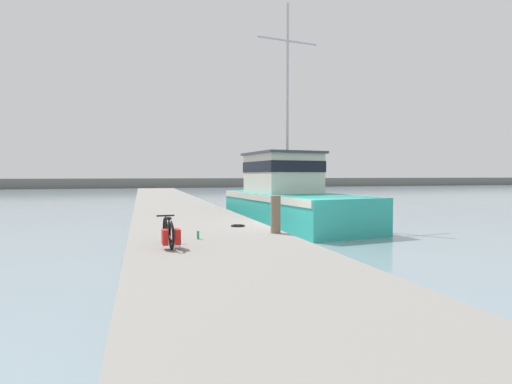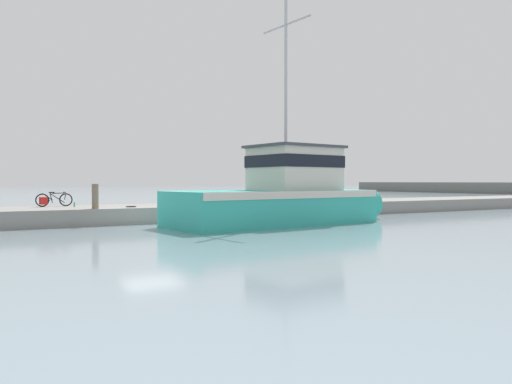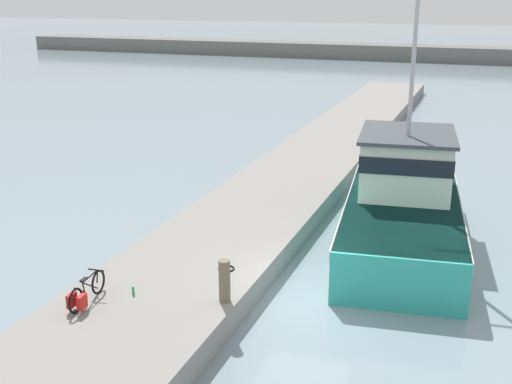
# 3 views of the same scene
# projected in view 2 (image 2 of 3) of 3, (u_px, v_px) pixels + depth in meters

# --- Properties ---
(ground_plane) EXTENTS (320.00, 320.00, 0.00)m
(ground_plane) POSITION_uv_depth(u_px,v_px,m) (152.00, 226.00, 21.70)
(ground_plane) COLOR gray
(dock_pier) EXTENTS (4.47, 80.00, 0.75)m
(dock_pier) POSITION_uv_depth(u_px,v_px,m) (131.00, 213.00, 24.59)
(dock_pier) COLOR gray
(dock_pier) RESTS_ON ground_plane
(fishing_boat_main) EXTENTS (4.81, 11.72, 10.94)m
(fishing_boat_main) POSITION_uv_depth(u_px,v_px,m) (284.00, 194.00, 22.82)
(fishing_boat_main) COLOR teal
(fishing_boat_main) RESTS_ON ground_plane
(bicycle_touring) EXTENTS (0.50, 1.71, 0.70)m
(bicycle_touring) POSITION_uv_depth(u_px,v_px,m) (51.00, 200.00, 23.91)
(bicycle_touring) COLOR black
(bicycle_touring) RESTS_ON dock_pier
(mooring_post) EXTENTS (0.29, 0.29, 1.10)m
(mooring_post) POSITION_uv_depth(u_px,v_px,m) (95.00, 196.00, 21.88)
(mooring_post) COLOR #756651
(mooring_post) RESTS_ON dock_pier
(hose_coil) EXTENTS (0.47, 0.47, 0.05)m
(hose_coil) POSITION_uv_depth(u_px,v_px,m) (131.00, 207.00, 23.38)
(hose_coil) COLOR black
(hose_coil) RESTS_ON dock_pier
(water_bottle_on_curb) EXTENTS (0.07, 0.07, 0.22)m
(water_bottle_on_curb) POSITION_uv_depth(u_px,v_px,m) (74.00, 205.00, 23.68)
(water_bottle_on_curb) COLOR green
(water_bottle_on_curb) RESTS_ON dock_pier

